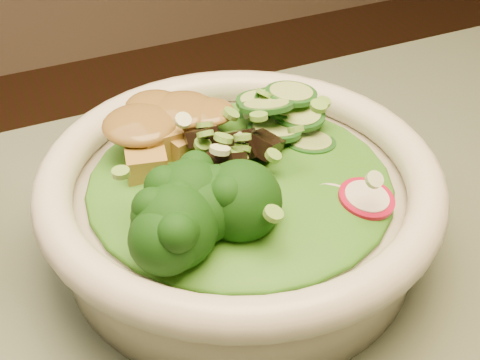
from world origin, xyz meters
name	(u,v)px	position (x,y,z in m)	size (l,w,h in m)	color
salad_bowl	(240,202)	(-0.01, 0.15, 0.79)	(0.30, 0.30, 0.08)	silver
lettuce_bed	(240,179)	(-0.01, 0.15, 0.82)	(0.23, 0.23, 0.03)	#285712
broccoli_florets	(191,214)	(-0.06, 0.11, 0.83)	(0.09, 0.08, 0.05)	black
radish_slices	(335,202)	(0.04, 0.10, 0.82)	(0.12, 0.04, 0.02)	#A10C2E
cucumber_slices	(286,118)	(0.05, 0.20, 0.83)	(0.08, 0.08, 0.04)	#A8CD72
mushroom_heap	(224,156)	(-0.01, 0.17, 0.83)	(0.08, 0.08, 0.04)	black
tofu_cubes	(162,136)	(-0.05, 0.21, 0.83)	(0.10, 0.07, 0.04)	olive
peanut_sauce	(160,120)	(-0.05, 0.21, 0.84)	(0.08, 0.06, 0.02)	brown
scallion_garnish	(240,148)	(-0.01, 0.15, 0.84)	(0.21, 0.21, 0.03)	#68A239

